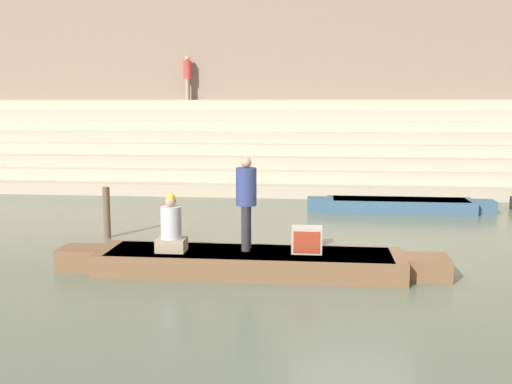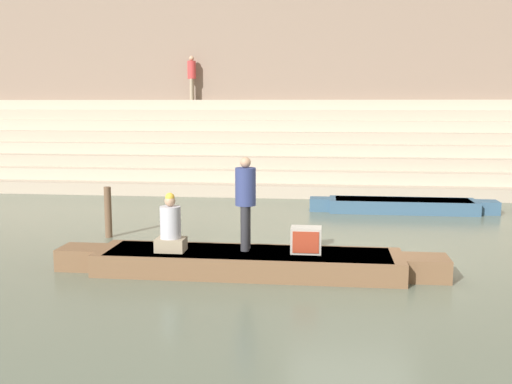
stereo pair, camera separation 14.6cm
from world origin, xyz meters
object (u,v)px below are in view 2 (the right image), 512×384
object	(u,v)px
person_rowing	(171,228)
mooring_post	(108,212)
tv_set	(306,240)
moored_boat_shore	(402,205)
rowboat_main	(248,262)
person_on_steps	(192,75)
person_standing	(246,197)

from	to	relation	value
person_rowing	mooring_post	world-z (taller)	person_rowing
tv_set	moored_boat_shore	distance (m)	7.00
moored_boat_shore	person_rowing	bearing A→B (deg)	-124.13
moored_boat_shore	mooring_post	size ratio (longest dim) A/B	4.47
rowboat_main	person_on_steps	bearing A→B (deg)	108.52
tv_set	person_rowing	bearing A→B (deg)	177.73
moored_boat_shore	person_on_steps	bearing A→B (deg)	138.36
rowboat_main	moored_boat_shore	bearing A→B (deg)	63.97
rowboat_main	mooring_post	size ratio (longest dim) A/B	6.03
person_on_steps	person_standing	bearing A→B (deg)	-2.32
moored_boat_shore	mooring_post	world-z (taller)	mooring_post
person_rowing	mooring_post	distance (m)	3.42
mooring_post	tv_set	bearing A→B (deg)	-28.56
person_rowing	tv_set	xyz separation A→B (m)	(2.41, 0.17, -0.18)
person_standing	tv_set	world-z (taller)	person_standing
mooring_post	person_on_steps	size ratio (longest dim) A/B	0.66
rowboat_main	tv_set	size ratio (longest dim) A/B	12.98
person_standing	person_rowing	world-z (taller)	person_standing
person_on_steps	tv_set	bearing A→B (deg)	1.65
person_standing	tv_set	size ratio (longest dim) A/B	3.12
rowboat_main	person_on_steps	distance (m)	14.95
rowboat_main	tv_set	world-z (taller)	tv_set
person_rowing	person_on_steps	distance (m)	14.59
person_standing	mooring_post	bearing A→B (deg)	154.61
rowboat_main	mooring_post	world-z (taller)	mooring_post
person_rowing	moored_boat_shore	world-z (taller)	person_rowing
mooring_post	person_rowing	bearing A→B (deg)	-50.88
person_rowing	moored_boat_shore	size ratio (longest dim) A/B	0.20
rowboat_main	person_standing	xyz separation A→B (m)	(-0.06, 0.15, 1.15)
mooring_post	moored_boat_shore	bearing A→B (deg)	30.00
tv_set	moored_boat_shore	world-z (taller)	tv_set
rowboat_main	person_standing	world-z (taller)	person_standing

